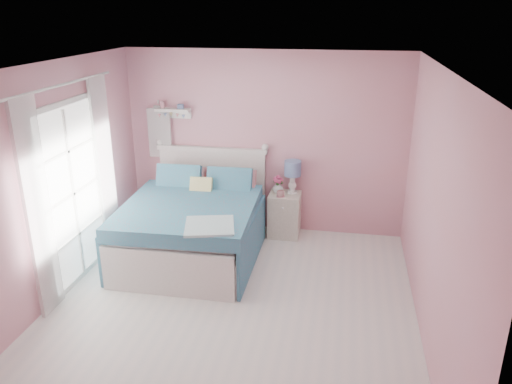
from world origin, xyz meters
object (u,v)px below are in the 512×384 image
(bed, at_px, (194,226))
(table_lamp, at_px, (293,171))
(vase, at_px, (278,187))
(nightstand, at_px, (284,215))
(teacup, at_px, (281,194))

(bed, relative_size, table_lamp, 4.50)
(vase, bearing_deg, bed, -139.02)
(table_lamp, bearing_deg, vase, -170.19)
(nightstand, relative_size, teacup, 5.86)
(bed, distance_m, nightstand, 1.38)
(bed, relative_size, teacup, 19.66)
(table_lamp, height_order, teacup, table_lamp)
(bed, height_order, table_lamp, bed)
(bed, height_order, vase, bed)
(table_lamp, relative_size, teacup, 4.37)
(bed, bearing_deg, teacup, 31.74)
(table_lamp, xyz_separation_m, teacup, (-0.14, -0.19, -0.29))
(table_lamp, height_order, vase, table_lamp)
(table_lamp, xyz_separation_m, vase, (-0.20, -0.03, -0.25))
(vase, relative_size, teacup, 1.47)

